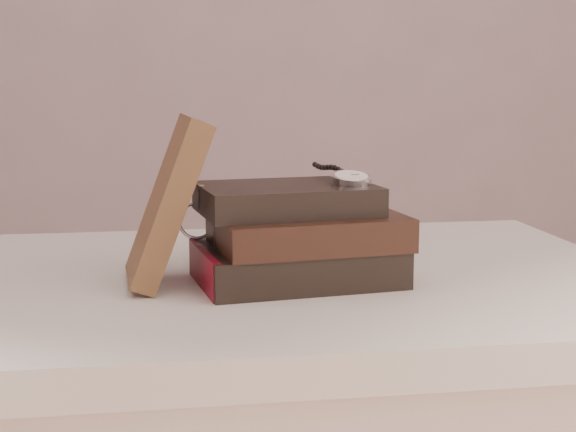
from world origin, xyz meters
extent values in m
cube|color=beige|center=(0.00, 0.35, 0.73)|extent=(1.00, 0.60, 0.04)
cube|color=white|center=(0.00, 0.35, 0.67)|extent=(0.88, 0.49, 0.08)
cube|color=black|center=(0.09, 0.31, 0.77)|extent=(0.24, 0.18, 0.04)
cube|color=beige|center=(0.09, 0.31, 0.77)|extent=(0.23, 0.16, 0.03)
cube|color=gold|center=(-0.02, 0.31, 0.77)|extent=(0.01, 0.01, 0.04)
cube|color=maroon|center=(-0.02, 0.29, 0.77)|extent=(0.03, 0.14, 0.04)
cube|color=black|center=(0.10, 0.30, 0.81)|extent=(0.22, 0.17, 0.04)
cube|color=beige|center=(0.10, 0.30, 0.81)|extent=(0.21, 0.15, 0.03)
cube|color=gold|center=(0.00, 0.31, 0.81)|extent=(0.01, 0.01, 0.04)
cube|color=black|center=(0.08, 0.31, 0.84)|extent=(0.21, 0.16, 0.03)
cube|color=beige|center=(0.08, 0.31, 0.84)|extent=(0.20, 0.14, 0.02)
cube|color=gold|center=(-0.02, 0.32, 0.84)|extent=(0.01, 0.01, 0.03)
cube|color=#432C1A|center=(-0.06, 0.31, 0.84)|extent=(0.10, 0.12, 0.19)
cylinder|color=silver|center=(0.15, 0.30, 0.87)|extent=(0.05, 0.05, 0.02)
cylinder|color=white|center=(0.15, 0.30, 0.87)|extent=(0.04, 0.04, 0.01)
torus|color=silver|center=(0.15, 0.30, 0.87)|extent=(0.05, 0.05, 0.01)
cylinder|color=silver|center=(0.14, 0.33, 0.87)|extent=(0.01, 0.01, 0.01)
cube|color=black|center=(0.15, 0.30, 0.87)|extent=(0.00, 0.01, 0.00)
cube|color=black|center=(0.15, 0.30, 0.87)|extent=(0.01, 0.00, 0.00)
sphere|color=black|center=(0.14, 0.33, 0.87)|extent=(0.01, 0.01, 0.01)
sphere|color=black|center=(0.14, 0.34, 0.87)|extent=(0.01, 0.01, 0.01)
sphere|color=black|center=(0.14, 0.35, 0.87)|extent=(0.01, 0.01, 0.01)
sphere|color=black|center=(0.14, 0.37, 0.87)|extent=(0.01, 0.01, 0.01)
sphere|color=black|center=(0.14, 0.38, 0.87)|extent=(0.01, 0.01, 0.01)
sphere|color=black|center=(0.13, 0.39, 0.87)|extent=(0.01, 0.01, 0.01)
sphere|color=black|center=(0.13, 0.40, 0.87)|extent=(0.01, 0.01, 0.01)
sphere|color=black|center=(0.13, 0.41, 0.87)|extent=(0.01, 0.01, 0.01)
sphere|color=black|center=(0.13, 0.42, 0.87)|extent=(0.01, 0.01, 0.01)
torus|color=silver|center=(-0.02, 0.36, 0.81)|extent=(0.05, 0.02, 0.04)
torus|color=silver|center=(0.02, 0.37, 0.81)|extent=(0.05, 0.02, 0.04)
cylinder|color=silver|center=(0.00, 0.36, 0.82)|extent=(0.01, 0.00, 0.00)
cylinder|color=silver|center=(-0.05, 0.41, 0.81)|extent=(0.02, 0.10, 0.02)
cylinder|color=silver|center=(0.04, 0.42, 0.81)|extent=(0.02, 0.10, 0.02)
camera|label=1|loc=(-0.07, -0.62, 0.98)|focal=53.31mm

